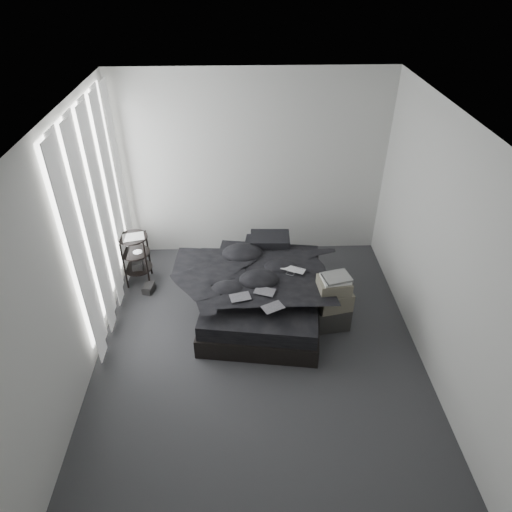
{
  "coord_description": "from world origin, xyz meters",
  "views": [
    {
      "loc": [
        -0.16,
        -3.62,
        3.83
      ],
      "look_at": [
        0.0,
        0.8,
        0.75
      ],
      "focal_mm": 32.0,
      "sensor_mm": 36.0,
      "label": 1
    }
  ],
  "objects_px": {
    "bed": "(263,302)",
    "box_lower": "(331,315)",
    "laptop": "(292,267)",
    "side_stand": "(137,260)"
  },
  "relations": [
    {
      "from": "bed",
      "to": "box_lower",
      "type": "xyz_separation_m",
      "value": [
        0.79,
        -0.3,
        0.03
      ]
    },
    {
      "from": "laptop",
      "to": "box_lower",
      "type": "bearing_deg",
      "value": -6.22
    },
    {
      "from": "box_lower",
      "to": "bed",
      "type": "bearing_deg",
      "value": 159.48
    },
    {
      "from": "bed",
      "to": "laptop",
      "type": "bearing_deg",
      "value": 7.5
    },
    {
      "from": "laptop",
      "to": "box_lower",
      "type": "xyz_separation_m",
      "value": [
        0.46,
        -0.29,
        -0.51
      ]
    },
    {
      "from": "bed",
      "to": "laptop",
      "type": "xyz_separation_m",
      "value": [
        0.33,
        -0.0,
        0.53
      ]
    },
    {
      "from": "box_lower",
      "to": "side_stand",
      "type": "bearing_deg",
      "value": 158.72
    },
    {
      "from": "bed",
      "to": "side_stand",
      "type": "relative_size",
      "value": 2.56
    },
    {
      "from": "laptop",
      "to": "side_stand",
      "type": "distance_m",
      "value": 2.11
    },
    {
      "from": "laptop",
      "to": "side_stand",
      "type": "bearing_deg",
      "value": -172.15
    }
  ]
}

